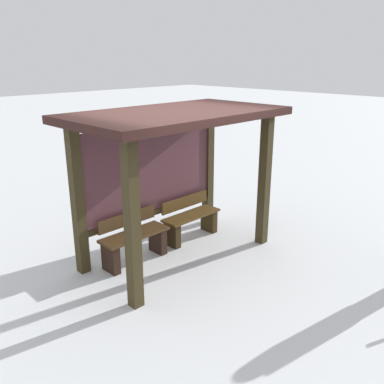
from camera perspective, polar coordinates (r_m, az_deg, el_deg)
name	(u,v)px	position (r m, az deg, el deg)	size (l,w,h in m)	color
ground_plane	(179,255)	(6.72, -1.81, -8.72)	(60.00, 60.00, 0.00)	silver
bus_shelter	(170,143)	(6.23, -3.00, 6.72)	(3.22, 1.79, 2.30)	#342B16
bench_left_inside	(134,240)	(6.46, -8.01, -6.63)	(1.11, 0.39, 0.75)	#422D16
bench_center_inside	(190,220)	(7.20, -0.23, -3.88)	(1.11, 0.36, 0.73)	#4C3515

